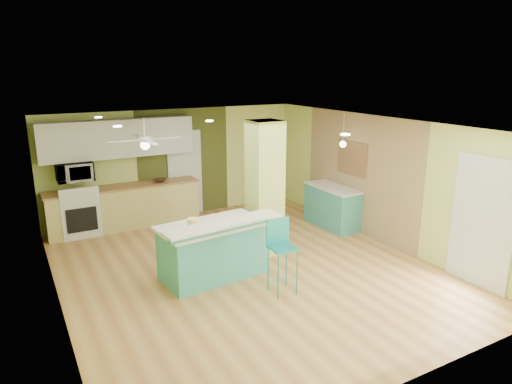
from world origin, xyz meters
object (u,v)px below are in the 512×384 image
(side_counter, at_px, (332,206))
(fruit_bowl, at_px, (160,180))
(peninsula, at_px, (213,249))
(bar_stool, at_px, (281,244))
(canister, at_px, (193,224))

(side_counter, height_order, fruit_bowl, fruit_bowl)
(peninsula, xyz_separation_m, bar_stool, (0.71, -0.97, 0.29))
(fruit_bowl, height_order, canister, canister)
(peninsula, relative_size, side_counter, 1.46)
(fruit_bowl, distance_m, canister, 3.27)
(peninsula, bearing_deg, canister, -175.44)
(canister, bearing_deg, side_counter, 17.18)
(fruit_bowl, bearing_deg, side_counter, -33.08)
(bar_stool, bearing_deg, canister, 143.45)
(bar_stool, bearing_deg, fruit_bowl, 101.35)
(bar_stool, xyz_separation_m, fruit_bowl, (-0.59, 4.13, 0.19))
(bar_stool, xyz_separation_m, canister, (-1.08, 0.90, 0.23))
(peninsula, xyz_separation_m, fruit_bowl, (0.11, 3.16, 0.48))
(canister, bearing_deg, bar_stool, -39.72)
(bar_stool, distance_m, side_counter, 3.33)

